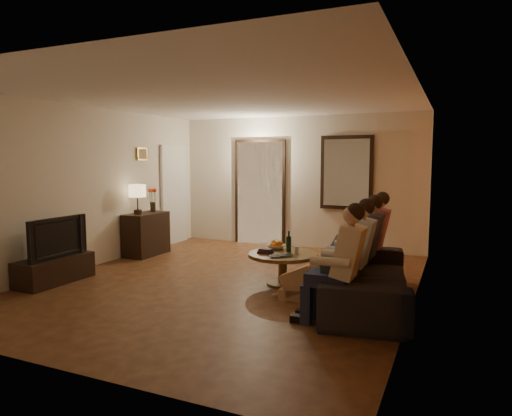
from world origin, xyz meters
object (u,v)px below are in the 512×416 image
at_px(sofa, 367,275).
at_px(person_c, 364,249).
at_px(person_a, 343,270).
at_px(bowl, 277,247).
at_px(wine_bottle, 289,241).
at_px(person_b, 355,259).
at_px(dresser, 146,234).
at_px(person_d, 372,242).
at_px(coffee_table, 283,269).
at_px(tv_stand, 55,270).
at_px(dog, 300,279).
at_px(laptop, 282,257).
at_px(tv, 53,237).
at_px(table_lamp, 138,199).

relative_size(sofa, person_c, 1.99).
bearing_deg(person_a, bowl, 131.81).
bearing_deg(wine_bottle, person_a, -51.24).
height_order(person_b, bowl, person_b).
distance_m(sofa, wine_bottle, 1.28).
bearing_deg(bowl, dresser, 166.75).
height_order(person_d, coffee_table, person_d).
relative_size(tv_stand, dog, 1.97).
bearing_deg(sofa, bowl, 59.36).
relative_size(person_a, coffee_table, 1.25).
relative_size(person_d, bowl, 4.63).
distance_m(tv_stand, coffee_table, 3.24).
xyz_separation_m(person_a, coffee_table, (-1.13, 1.24, -0.38)).
xyz_separation_m(dresser, person_b, (4.13, -1.53, 0.21)).
xyz_separation_m(tv_stand, laptop, (3.11, 0.93, 0.28)).
bearing_deg(coffee_table, tv_stand, -158.16).
bearing_deg(person_c, laptop, -166.86).
bearing_deg(coffee_table, person_b, -29.62).
bearing_deg(person_a, person_b, 90.00).
height_order(tv, laptop, tv).
bearing_deg(person_b, table_lamp, 162.46).
bearing_deg(bowl, person_d, 14.57).
bearing_deg(person_d, bowl, -165.43).
distance_m(person_c, person_d, 0.60).
distance_m(dresser, laptop, 3.32).
height_order(person_b, laptop, person_b).
distance_m(dresser, table_lamp, 0.69).
bearing_deg(coffee_table, tv, -158.16).
bearing_deg(sofa, dog, 100.22).
relative_size(person_a, person_b, 1.00).
bearing_deg(sofa, tv_stand, 92.64).
relative_size(tv, person_b, 0.83).
bearing_deg(dresser, tv_stand, -90.00).
bearing_deg(person_c, person_d, 90.00).
bearing_deg(person_a, table_lamp, 155.24).
bearing_deg(dresser, tv, -90.00).
bearing_deg(person_a, person_d, 90.00).
height_order(tv, person_b, person_b).
relative_size(sofa, bowl, 9.21).
bearing_deg(tv_stand, person_d, 23.12).
bearing_deg(person_a, wine_bottle, 128.76).
relative_size(wine_bottle, laptop, 0.94).
bearing_deg(person_c, table_lamp, 170.30).
height_order(person_a, wine_bottle, person_a).
bearing_deg(tv, dresser, 0.00).
distance_m(person_c, coffee_table, 1.19).
bearing_deg(coffee_table, dresser, 163.59).
bearing_deg(dog, bowl, 127.56).
bearing_deg(table_lamp, person_b, -17.54).
xyz_separation_m(bowl, wine_bottle, (0.23, -0.12, 0.12)).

